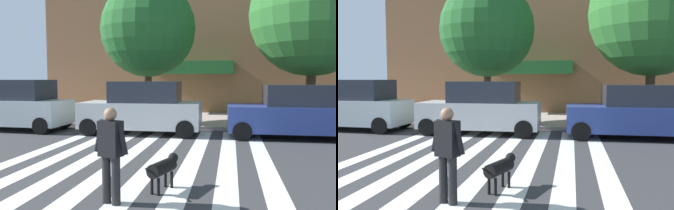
# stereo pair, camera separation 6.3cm
# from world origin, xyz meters

# --- Properties ---
(ground_plane) EXTENTS (160.00, 160.00, 0.00)m
(ground_plane) POSITION_xyz_m (0.00, 7.10, 0.00)
(ground_plane) COLOR #353538
(sidewalk_far) EXTENTS (80.00, 6.00, 0.15)m
(sidewalk_far) POSITION_xyz_m (0.00, 17.19, 0.07)
(sidewalk_far) COLOR #B5A39B
(sidewalk_far) RESTS_ON ground_plane
(crosswalk_stripes) EXTENTS (6.75, 13.59, 0.01)m
(crosswalk_stripes) POSITION_xyz_m (0.63, 7.10, 0.00)
(crosswalk_stripes) COLOR silver
(crosswalk_stripes) RESTS_ON ground_plane
(parked_car_near_curb) EXTENTS (4.85, 2.09, 2.08)m
(parked_car_near_curb) POSITION_xyz_m (-5.99, 12.94, 1.01)
(parked_car_near_curb) COLOR #B2C0C3
(parked_car_near_curb) RESTS_ON ground_plane
(parked_car_behind_first) EXTENTS (4.60, 2.09, 2.02)m
(parked_car_behind_first) POSITION_xyz_m (-0.41, 12.94, 0.97)
(parked_car_behind_first) COLOR #BCBFC0
(parked_car_behind_first) RESTS_ON ground_plane
(parked_car_third_in_line) EXTENTS (4.62, 2.10, 1.91)m
(parked_car_third_in_line) POSITION_xyz_m (5.17, 12.94, 0.91)
(parked_car_third_in_line) COLOR navy
(parked_car_third_in_line) RESTS_ON ground_plane
(street_tree_nearest) EXTENTS (4.19, 4.19, 6.23)m
(street_tree_nearest) POSITION_xyz_m (-0.69, 15.00, 4.28)
(street_tree_nearest) COLOR #4C3823
(street_tree_nearest) RESTS_ON sidewalk_far
(street_tree_middle) EXTENTS (5.13, 5.13, 7.20)m
(street_tree_middle) POSITION_xyz_m (6.19, 15.25, 4.78)
(street_tree_middle) COLOR #4C3823
(street_tree_middle) RESTS_ON sidewalk_far
(pedestrian_dog_walker) EXTENTS (0.69, 0.35, 1.64)m
(pedestrian_dog_walker) POSITION_xyz_m (0.97, 5.56, 0.93)
(pedestrian_dog_walker) COLOR black
(pedestrian_dog_walker) RESTS_ON ground_plane
(dog_on_leash) EXTENTS (0.51, 1.09, 0.65)m
(dog_on_leash) POSITION_xyz_m (1.70, 6.42, 0.44)
(dog_on_leash) COLOR black
(dog_on_leash) RESTS_ON ground_plane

